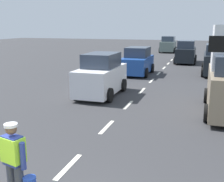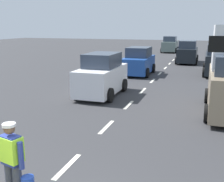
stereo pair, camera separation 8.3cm
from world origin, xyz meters
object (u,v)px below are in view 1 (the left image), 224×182
object	(u,v)px
road_worker	(15,159)
car_oncoming_lead	(101,76)
car_outgoing_far	(186,53)
car_parked_far	(216,61)
car_oncoming_second	(137,62)
car_oncoming_third	(168,45)

from	to	relation	value
road_worker	car_oncoming_lead	distance (m)	9.16
car_oncoming_lead	car_outgoing_far	world-z (taller)	car_oncoming_lead
car_outgoing_far	car_parked_far	distance (m)	6.71
car_parked_far	car_oncoming_second	size ratio (longest dim) A/B	1.13
car_outgoing_far	car_oncoming_second	world-z (taller)	car_outgoing_far
car_parked_far	car_oncoming_second	xyz separation A→B (m)	(-5.43, -1.65, -0.11)
car_oncoming_lead	car_oncoming_second	size ratio (longest dim) A/B	1.00
car_oncoming_lead	car_oncoming_second	world-z (taller)	car_oncoming_lead
car_oncoming_second	road_worker	bearing A→B (deg)	-85.91
car_oncoming_lead	car_outgoing_far	size ratio (longest dim) A/B	0.91
road_worker	car_outgoing_far	xyz separation A→B (m)	(1.83, 23.71, 0.06)
car_oncoming_lead	car_oncoming_third	xyz separation A→B (m)	(0.33, 25.46, -0.01)
car_oncoming_lead	car_parked_far	world-z (taller)	car_parked_far
car_oncoming_third	road_worker	bearing A→B (deg)	-88.09
car_oncoming_third	car_parked_far	distance (m)	17.89
road_worker	car_oncoming_second	world-z (taller)	car_oncoming_second
car_oncoming_third	car_oncoming_second	world-z (taller)	car_oncoming_third
car_oncoming_lead	car_oncoming_second	bearing A→B (deg)	87.04
road_worker	car_parked_far	bearing A→B (deg)	76.16
road_worker	car_parked_far	world-z (taller)	car_parked_far
car_outgoing_far	car_oncoming_lead	bearing A→B (deg)	-102.73
car_oncoming_lead	car_outgoing_far	bearing A→B (deg)	77.27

